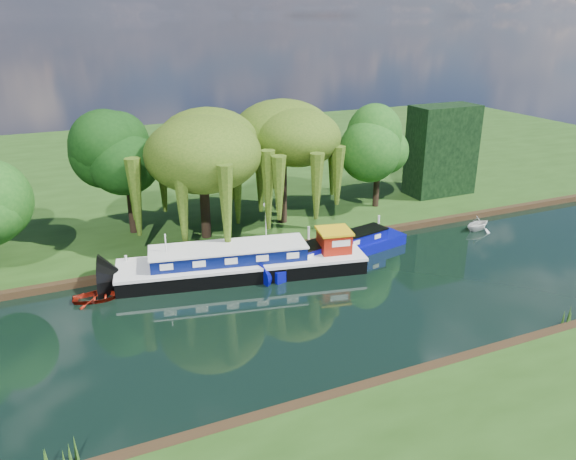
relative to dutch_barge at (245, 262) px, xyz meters
name	(u,v)px	position (x,y,z in m)	size (l,w,h in m)	color
ground	(325,303)	(2.95, -5.62, -0.83)	(120.00, 120.00, 0.00)	black
far_bank	(183,166)	(2.95, 28.38, -0.61)	(120.00, 52.00, 0.45)	#1C3A0F
dutch_barge	(245,262)	(0.00, 0.00, 0.00)	(16.31, 6.58, 3.36)	black
narrowboat	(338,250)	(6.79, -0.19, -0.23)	(11.71, 4.27, 1.69)	#060980
red_dinghy	(98,300)	(-9.20, 0.20, -0.83)	(2.00, 2.81, 0.58)	maroon
white_cruiser	(477,230)	(19.45, 0.18, -0.83)	(2.10, 2.43, 1.28)	silver
willow_left	(202,152)	(-0.72, 6.34, 6.01)	(7.35, 7.35, 8.81)	black
willow_right	(282,144)	(5.73, 7.07, 5.83)	(6.99, 6.99, 8.51)	black
tree_far_mid	(126,156)	(-5.46, 9.55, 5.45)	(5.17, 5.17, 8.46)	black
tree_far_right	(379,147)	(14.62, 7.44, 4.77)	(4.57, 4.57, 7.47)	black
conifer_hedge	(442,150)	(21.95, 8.38, 3.62)	(6.00, 3.00, 8.00)	black
lamppost	(266,210)	(3.45, 4.88, 1.59)	(0.36, 0.36, 2.56)	silver
mooring_posts	(264,240)	(2.45, 2.78, 0.12)	(19.16, 0.16, 1.00)	silver
reeds_near	(512,332)	(9.83, -13.20, -0.28)	(33.70, 1.50, 1.10)	#244F15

